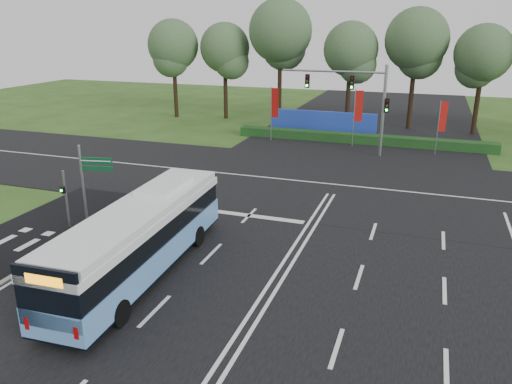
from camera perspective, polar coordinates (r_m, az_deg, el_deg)
ground at (r=21.70m, az=2.94°, el=-8.41°), size 120.00×120.00×0.00m
road_main at (r=21.69m, az=2.94°, el=-8.36°), size 20.00×120.00×0.04m
road_cross at (r=32.56m, az=8.90°, el=0.84°), size 120.00×14.00×0.05m
kerb_strip at (r=24.00m, az=-23.31°, el=-7.09°), size 0.25×18.00×0.12m
city_bus at (r=20.81m, az=-13.05°, el=-5.14°), size 2.87×11.41×3.25m
pedestrian_signal at (r=26.71m, az=-20.94°, el=-0.55°), size 0.27×0.40×3.01m
street_sign at (r=25.86m, az=-18.54°, el=1.58°), size 1.66×0.42×4.32m
banner_flag_left at (r=43.97m, az=2.06°, el=9.78°), size 0.70×0.08×4.74m
banner_flag_mid at (r=42.69m, az=11.51°, el=9.20°), size 0.67×0.30×4.80m
banner_flag_right at (r=41.50m, az=20.46°, el=7.73°), size 0.60×0.29×4.32m
traffic_light_gantry at (r=39.76m, az=11.85°, el=10.76°), size 8.41×0.28×7.00m
hedge at (r=44.43m, az=11.94°, el=5.96°), size 22.00×1.20×0.80m
blue_hoarding at (r=47.34m, az=7.57°, el=7.83°), size 10.00×0.30×2.20m
eucalyptus_row at (r=50.81m, az=14.09°, el=16.20°), size 48.16×7.37×12.43m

